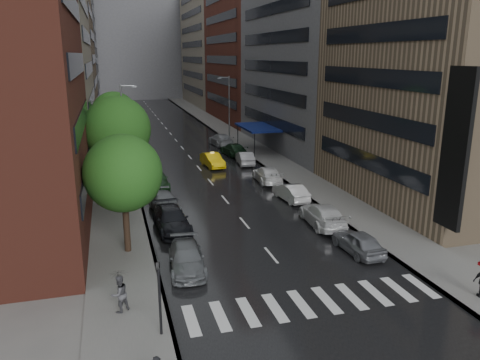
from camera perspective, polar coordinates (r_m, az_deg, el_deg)
name	(u,v)px	position (r m, az deg, el deg)	size (l,w,h in m)	color
ground	(295,284)	(26.33, 6.77, -12.53)	(220.00, 220.00, 0.00)	gray
road	(172,136)	(73.08, -8.25, 5.36)	(14.00, 140.00, 0.01)	black
sidewalk_left	(112,138)	(72.50, -15.34, 4.95)	(4.00, 140.00, 0.15)	gray
sidewalk_right	(229,133)	(74.74, -1.37, 5.77)	(4.00, 140.00, 0.15)	gray
crosswalk	(314,302)	(24.79, 9.01, -14.46)	(13.15, 2.80, 0.01)	silver
buildings_left	(64,29)	(80.58, -20.70, 16.89)	(8.00, 108.00, 38.00)	maroon
buildings_right	(253,36)	(81.88, 1.61, 17.09)	(8.05, 109.10, 36.00)	#937A5B
building_far	(138,40)	(139.84, -12.38, 16.32)	(40.00, 14.00, 32.00)	slate
tree_near	(123,173)	(29.13, -14.08, 0.78)	(4.76, 4.76, 7.59)	#382619
tree_mid	(117,130)	(40.46, -14.75, 5.96)	(5.58, 5.58, 8.89)	#382619
tree_far	(114,114)	(55.14, -15.08, 7.72)	(5.12, 5.12, 8.16)	#382619
taxi	(212,160)	(52.16, -3.38, 2.44)	(1.62, 4.64, 1.53)	yellow
parked_cars_left	(164,200)	(38.28, -9.29, -2.45)	(2.50, 29.13, 1.59)	slate
parked_cars_right	(261,170)	(47.70, 2.61, 1.25)	(2.81, 42.65, 1.61)	slate
ped_black_umbrella	(119,288)	(23.57, -14.52, -12.66)	(1.14, 1.09, 2.09)	#4C4B51
traffic_light	(159,292)	(21.08, -9.81, -13.25)	(0.18, 0.15, 3.45)	black
street_lamp_left	(124,124)	(52.01, -13.99, 6.61)	(1.74, 0.22, 9.00)	gray
street_lamp_right	(229,106)	(68.98, -1.40, 9.03)	(1.74, 0.22, 9.00)	gray
awning	(258,127)	(60.01, 2.16, 6.42)	(4.00, 8.00, 3.12)	navy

